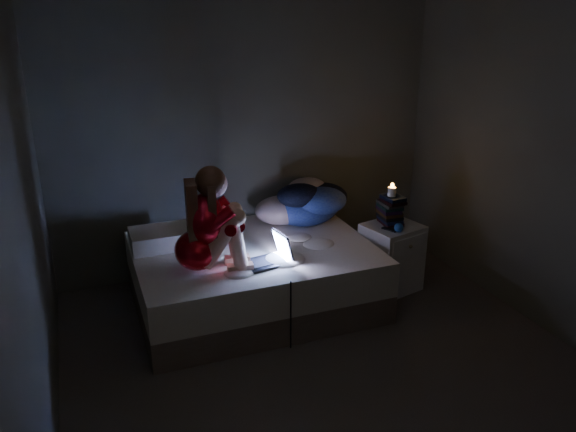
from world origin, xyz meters
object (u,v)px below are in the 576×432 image
bed (254,276)px  laptop (266,249)px  nightstand (391,257)px  candle (392,189)px  woman (195,221)px  phone (387,229)px

bed → laptop: bearing=-90.6°
nightstand → candle: bearing=94.2°
laptop → nightstand: (1.23, 0.19, -0.35)m
candle → woman: bearing=-174.5°
woman → candle: woman is taller
nightstand → candle: 0.62m
candle → phone: candle is taller
woman → candle: size_ratio=10.15×
bed → woman: size_ratio=2.37×
nightstand → phone: phone is taller
woman → phone: size_ratio=5.80×
laptop → bed: bearing=79.5°
woman → laptop: bearing=0.9°
laptop → candle: (1.22, 0.23, 0.27)m
bed → laptop: laptop is taller
woman → laptop: woman is taller
bed → woman: woman is taller
woman → nightstand: 1.87m
woman → laptop: size_ratio=2.30×
bed → laptop: (-0.00, -0.35, 0.39)m
nightstand → phone: size_ratio=4.33×
laptop → phone: (1.14, 0.13, -0.04)m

